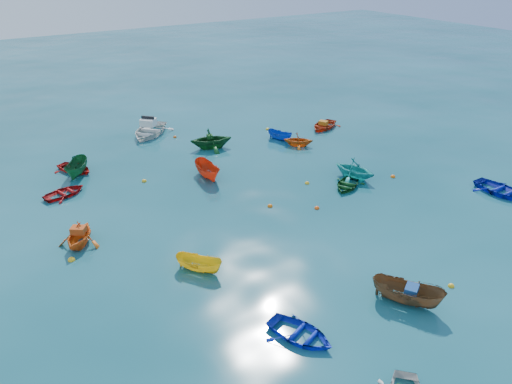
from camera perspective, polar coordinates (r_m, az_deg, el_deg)
ground at (r=28.85m, az=5.35°, el=-4.44°), size 160.00×160.00×0.00m
dinghy_blue_sw at (r=21.79m, az=5.04°, el=-16.24°), size 3.06×3.55×0.62m
sampan_brown_mid at (r=24.40m, az=16.76°, el=-12.05°), size 2.74×3.46×1.27m
dinghy_blue_se at (r=36.71m, az=26.10°, el=-0.13°), size 2.60×3.59×0.73m
dinghy_orange_w at (r=29.12m, az=-19.41°, el=-5.67°), size 3.46×3.54×1.42m
sampan_yellow_mid at (r=25.60m, az=-6.48°, el=-8.92°), size 2.29×2.61×0.98m
dinghy_green_e at (r=34.40m, az=10.33°, el=0.57°), size 3.44×3.17×0.58m
dinghy_cyan_se at (r=35.79m, az=11.10°, el=1.56°), size 3.37×3.66×1.60m
dinghy_red_nw at (r=35.05m, az=-20.96°, el=-0.34°), size 3.19×2.65×0.57m
sampan_orange_n at (r=35.41m, az=-5.51°, el=1.67°), size 1.48×3.29×1.24m
dinghy_green_n at (r=40.65m, az=-5.12°, el=5.02°), size 3.99×3.68×1.75m
dinghy_red_ne at (r=45.52m, az=7.72°, el=7.25°), size 4.01×3.54×0.69m
sampan_blue_far at (r=42.35m, az=2.76°, el=5.99°), size 1.64×2.57×0.93m
dinghy_red_far at (r=38.56m, az=-19.96°, el=2.26°), size 3.25×3.59×0.61m
dinghy_orange_far at (r=41.09m, az=4.83°, el=5.28°), size 3.10×3.06×1.24m
sampan_green_far at (r=37.83m, az=-19.66°, el=1.85°), size 2.64×3.34×1.23m
motorboat_white at (r=44.46m, az=-12.08°, el=6.43°), size 5.67×5.65×1.57m
tarp_blue_a at (r=23.91m, az=17.37°, el=-10.61°), size 0.89×0.83×0.35m
tarp_orange_a at (r=28.72m, az=-19.63°, el=-4.10°), size 0.95×0.90×0.37m
tarp_green_b at (r=40.28m, az=-5.32°, el=6.35°), size 0.57×0.66×0.27m
tarp_orange_b at (r=45.27m, az=7.71°, el=7.85°), size 0.81×0.90×0.36m
buoy_ye_a at (r=26.13m, az=21.40°, el=-10.02°), size 0.31×0.31×0.31m
buoy_or_b at (r=31.30m, az=6.97°, el=-1.89°), size 0.32×0.32×0.32m
buoy_ye_b at (r=27.90m, az=-20.32°, el=-7.33°), size 0.38×0.38×0.38m
buoy_or_c at (r=31.32m, az=1.62°, el=-1.67°), size 0.33×0.33×0.33m
buoy_ye_c at (r=34.49m, az=5.86°, el=0.96°), size 0.32×0.32×0.32m
buoy_or_d at (r=36.60m, az=15.37°, el=1.66°), size 0.35×0.35×0.35m
buoy_ye_d at (r=35.48m, az=-12.65°, el=1.18°), size 0.34×0.34×0.34m
buoy_or_e at (r=43.41m, az=-9.25°, el=6.19°), size 0.30×0.30×0.30m
buoy_ye_e at (r=44.72m, az=1.33°, el=7.14°), size 0.34×0.34×0.34m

